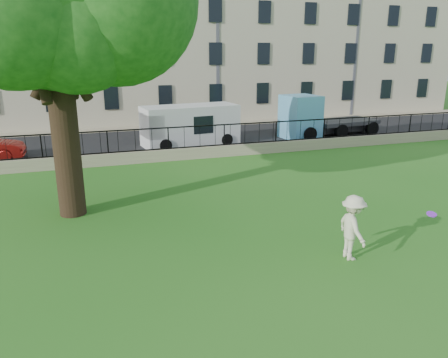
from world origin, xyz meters
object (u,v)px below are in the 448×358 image
object	(u,v)px
man	(353,228)
white_van	(190,125)
frisbee	(432,214)
blue_truck	(329,115)

from	to	relation	value
man	white_van	distance (m)	15.83
white_van	man	bearing A→B (deg)	-95.05
man	frisbee	xyz separation A→B (m)	(2.20, -0.42, 0.27)
frisbee	white_van	xyz separation A→B (m)	(-2.70, 16.24, 0.00)
man	white_van	xyz separation A→B (m)	(-0.50, 15.82, 0.27)
man	blue_truck	xyz separation A→B (m)	(8.89, 15.82, 0.47)
frisbee	white_van	bearing A→B (deg)	99.44
frisbee	blue_truck	size ratio (longest dim) A/B	0.04
white_van	frisbee	bearing A→B (deg)	-87.42
frisbee	white_van	size ratio (longest dim) A/B	0.05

